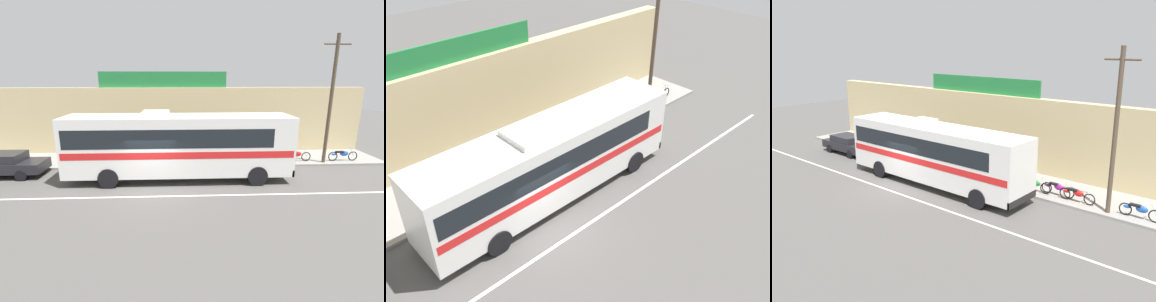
# 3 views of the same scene
# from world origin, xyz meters

# --- Properties ---
(ground_plane) EXTENTS (70.00, 70.00, 0.00)m
(ground_plane) POSITION_xyz_m (0.00, 0.00, 0.00)
(ground_plane) COLOR #4F4C49
(sidewalk_slab) EXTENTS (30.00, 3.60, 0.14)m
(sidewalk_slab) POSITION_xyz_m (0.00, 5.20, 0.07)
(sidewalk_slab) COLOR gray
(sidewalk_slab) RESTS_ON ground_plane
(storefront_facade) EXTENTS (30.00, 0.70, 4.80)m
(storefront_facade) POSITION_xyz_m (0.00, 7.35, 2.40)
(storefront_facade) COLOR tan
(storefront_facade) RESTS_ON ground_plane
(storefront_billboard) EXTENTS (9.06, 0.12, 1.10)m
(storefront_billboard) POSITION_xyz_m (0.33, 7.35, 5.35)
(storefront_billboard) COLOR #1E7538
(storefront_billboard) RESTS_ON storefront_facade
(road_center_stripe) EXTENTS (30.00, 0.14, 0.01)m
(road_center_stripe) POSITION_xyz_m (0.00, -0.80, 0.00)
(road_center_stripe) COLOR silver
(road_center_stripe) RESTS_ON ground_plane
(intercity_bus) EXTENTS (12.07, 2.61, 3.78)m
(intercity_bus) POSITION_xyz_m (1.33, 1.56, 2.07)
(intercity_bus) COLOR silver
(intercity_bus) RESTS_ON ground_plane
(utility_pole) EXTENTS (1.60, 0.22, 7.87)m
(utility_pole) POSITION_xyz_m (10.84, 3.84, 4.21)
(utility_pole) COLOR brown
(utility_pole) RESTS_ON sidewalk_slab
(motorcycle_purple) EXTENTS (1.94, 0.56, 0.94)m
(motorcycle_purple) POSITION_xyz_m (6.59, 4.09, 0.57)
(motorcycle_purple) COLOR black
(motorcycle_purple) RESTS_ON sidewalk_slab
(motorcycle_blue) EXTENTS (1.97, 0.56, 0.94)m
(motorcycle_blue) POSITION_xyz_m (12.23, 4.08, 0.57)
(motorcycle_blue) COLOR black
(motorcycle_blue) RESTS_ON sidewalk_slab
(motorcycle_green) EXTENTS (1.96, 0.56, 0.94)m
(motorcycle_green) POSITION_xyz_m (9.08, 4.11, 0.57)
(motorcycle_green) COLOR black
(motorcycle_green) RESTS_ON sidewalk_slab
(motorcycle_red) EXTENTS (1.93, 0.56, 0.94)m
(motorcycle_red) POSITION_xyz_m (7.88, 4.30, 0.57)
(motorcycle_red) COLOR black
(motorcycle_red) RESTS_ON sidewalk_slab
(pedestrian_far_right) EXTENTS (0.30, 0.48, 1.58)m
(pedestrian_far_right) POSITION_xyz_m (5.12, 4.49, 1.05)
(pedestrian_far_right) COLOR black
(pedestrian_far_right) RESTS_ON sidewalk_slab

